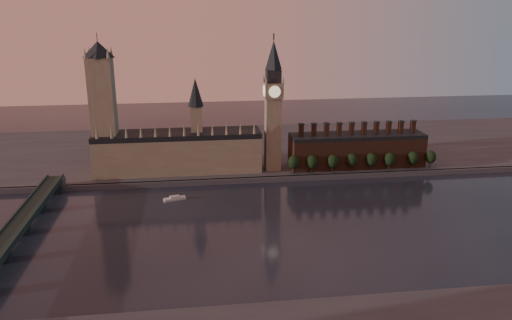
# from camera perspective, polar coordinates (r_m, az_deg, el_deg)

# --- Properties ---
(ground) EXTENTS (900.00, 900.00, 0.00)m
(ground) POSITION_cam_1_polar(r_m,az_deg,el_deg) (304.12, 3.40, -8.10)
(ground) COLOR black
(ground) RESTS_ON ground
(north_bank) EXTENTS (900.00, 182.00, 4.00)m
(north_bank) POSITION_cam_1_polar(r_m,az_deg,el_deg) (469.11, -0.66, 1.22)
(north_bank) COLOR #4A4A4F
(north_bank) RESTS_ON ground
(palace_of_westminster) EXTENTS (130.00, 30.30, 74.00)m
(palace_of_westminster) POSITION_cam_1_polar(r_m,az_deg,el_deg) (400.09, -8.78, 1.19)
(palace_of_westminster) COLOR gray
(palace_of_westminster) RESTS_ON north_bank
(victoria_tower) EXTENTS (24.00, 24.00, 108.00)m
(victoria_tower) POSITION_cam_1_polar(r_m,az_deg,el_deg) (397.32, -17.10, 6.08)
(victoria_tower) COLOR gray
(victoria_tower) RESTS_ON north_bank
(big_ben) EXTENTS (15.00, 15.00, 107.00)m
(big_ben) POSITION_cam_1_polar(r_m,az_deg,el_deg) (392.44, 1.97, 6.35)
(big_ben) COLOR gray
(big_ben) RESTS_ON north_bank
(chimney_block) EXTENTS (110.00, 25.00, 37.00)m
(chimney_block) POSITION_cam_1_polar(r_m,az_deg,el_deg) (418.20, 11.42, 1.19)
(chimney_block) COLOR #4D2D1D
(chimney_block) RESTS_ON north_bank
(embankment_tree_0) EXTENTS (8.60, 8.60, 14.88)m
(embankment_tree_0) POSITION_cam_1_polar(r_m,az_deg,el_deg) (391.37, 4.32, -0.26)
(embankment_tree_0) COLOR black
(embankment_tree_0) RESTS_ON north_bank
(embankment_tree_1) EXTENTS (8.60, 8.60, 14.88)m
(embankment_tree_1) POSITION_cam_1_polar(r_m,az_deg,el_deg) (393.94, 6.45, -0.20)
(embankment_tree_1) COLOR black
(embankment_tree_1) RESTS_ON north_bank
(embankment_tree_2) EXTENTS (8.60, 8.60, 14.88)m
(embankment_tree_2) POSITION_cam_1_polar(r_m,az_deg,el_deg) (397.49, 8.78, -0.14)
(embankment_tree_2) COLOR black
(embankment_tree_2) RESTS_ON north_bank
(embankment_tree_3) EXTENTS (8.60, 8.60, 14.88)m
(embankment_tree_3) POSITION_cam_1_polar(r_m,az_deg,el_deg) (403.48, 10.90, 0.01)
(embankment_tree_3) COLOR black
(embankment_tree_3) RESTS_ON north_bank
(embankment_tree_4) EXTENTS (8.60, 8.60, 14.88)m
(embankment_tree_4) POSITION_cam_1_polar(r_m,az_deg,el_deg) (408.49, 13.06, 0.08)
(embankment_tree_4) COLOR black
(embankment_tree_4) RESTS_ON north_bank
(embankment_tree_5) EXTENTS (8.60, 8.60, 14.88)m
(embankment_tree_5) POSITION_cam_1_polar(r_m,az_deg,el_deg) (412.51, 15.03, 0.10)
(embankment_tree_5) COLOR black
(embankment_tree_5) RESTS_ON north_bank
(embankment_tree_6) EXTENTS (8.60, 8.60, 14.88)m
(embankment_tree_6) POSITION_cam_1_polar(r_m,az_deg,el_deg) (421.44, 17.50, 0.24)
(embankment_tree_6) COLOR black
(embankment_tree_6) RESTS_ON north_bank
(embankment_tree_7) EXTENTS (8.60, 8.60, 14.88)m
(embankment_tree_7) POSITION_cam_1_polar(r_m,az_deg,el_deg) (428.22, 19.33, 0.32)
(embankment_tree_7) COLOR black
(embankment_tree_7) RESTS_ON north_bank
(westminster_bridge) EXTENTS (14.00, 200.00, 11.55)m
(westminster_bridge) POSITION_cam_1_polar(r_m,az_deg,el_deg) (310.76, -26.11, -7.84)
(westminster_bridge) COLOR #1E2E28
(westminster_bridge) RESTS_ON ground
(river_boat) EXTENTS (15.94, 8.36, 3.06)m
(river_boat) POSITION_cam_1_polar(r_m,az_deg,el_deg) (355.00, -9.28, -4.35)
(river_boat) COLOR silver
(river_boat) RESTS_ON ground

